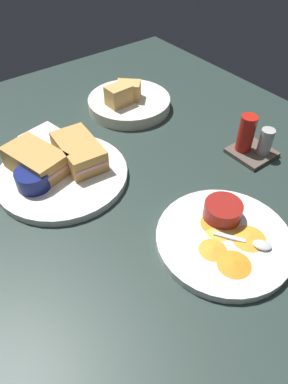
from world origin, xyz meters
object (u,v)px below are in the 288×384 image
Objects in this scene: sandwich_half_near at (79,151)px; bread_basket_rear at (128,102)px; plate_sandwich_main at (62,175)px; spoon_by_dark_ramekin at (60,173)px; plate_chips_companion at (224,240)px; sandwich_half_far at (36,160)px; ramekin_light_gravy at (223,210)px; condiment_caddy at (252,142)px; ramekin_dark_sauce at (33,178)px; spoon_by_gravy_ramekin at (254,243)px.

sandwich_half_near is 0.64× the size of bread_basket_rear.
spoon_by_dark_ramekin is at bearing -58.10° from plate_sandwich_main.
plate_sandwich_main and plate_chips_companion have the same top height.
plate_chips_companion is at bearing 26.25° from sandwich_half_far.
plate_chips_companion is (33.74, 9.36, -3.20)cm from sandwich_half_near.
bread_basket_rear reaches higher than plate_sandwich_main.
plate_chips_companion is 3.47× the size of ramekin_light_gravy.
sandwich_half_far is 2.11× the size of ramekin_light_gravy.
ramekin_light_gravy is at bearing -62.54° from condiment_caddy.
spoon_by_dark_ramekin is 0.45× the size of bread_basket_rear.
ramekin_dark_sauce is at bearing -140.50° from ramekin_light_gravy.
sandwich_half_far reaches higher than plate_sandwich_main.
plate_chips_companion is at bearing 23.90° from plate_sandwich_main.
sandwich_half_near is 25.90cm from bread_basket_rear.
sandwich_half_far is 1.61× the size of spoon_by_gravy_ramekin.
sandwich_half_near reaches higher than spoon_by_dark_ramekin.
sandwich_half_far is (-2.71, -8.62, 0.00)cm from sandwich_half_near.
sandwich_half_near is at bearing -59.35° from bread_basket_rear.
spoon_by_dark_ramekin reaches higher than plate_sandwich_main.
sandwich_half_far is 5.00cm from ramekin_dark_sauce.
spoon_by_gravy_ramekin is at bearing -1.60° from ramekin_light_gravy.
sandwich_half_far is 45.68cm from spoon_by_gravy_ramekin.
sandwich_half_far is at bearing -147.46° from ramekin_light_gravy.
sandwich_half_near reaches higher than spoon_by_gravy_ramekin.
plate_chips_companion is 2.52× the size of condiment_caddy.
spoon_by_dark_ramekin is 1.43× the size of ramekin_light_gravy.
bread_basket_rear reaches higher than plate_chips_companion.
ramekin_dark_sauce is 0.70× the size of spoon_by_dark_ramekin.
sandwich_half_near is 2.02× the size of ramekin_dark_sauce.
sandwich_half_far is (-3.84, -3.53, 3.20)cm from plate_sandwich_main.
ramekin_light_gravy is at bearing 140.19° from plate_chips_companion.
plate_sandwich_main is 6.12cm from sandwich_half_near.
spoon_by_gravy_ramekin reaches higher than plate_sandwich_main.
bread_basket_rear is (-10.46, 30.84, -1.93)cm from sandwich_half_far.
condiment_caddy is at bearing 117.46° from ramekin_light_gravy.
bread_basket_rear is 2.28× the size of condiment_caddy.
ramekin_dark_sauce is at bearing -90.39° from spoon_by_dark_ramekin.
bread_basket_rear reaches higher than sandwich_half_near.
spoon_by_dark_ramekin is (0.04, 5.49, -1.58)cm from ramekin_dark_sauce.
bread_basket_rear is at bearing 117.75° from spoon_by_dark_ramekin.
ramekin_light_gravy is 23.08cm from condiment_caddy.
sandwich_half_far reaches higher than spoon_by_dark_ramekin.
spoon_by_dark_ramekin is 35.58cm from plate_chips_companion.
sandwich_half_near reaches higher than ramekin_dark_sauce.
plate_chips_companion is at bearing 32.60° from ramekin_dark_sauce.
bread_basket_rear is at bearing 113.68° from ramekin_dark_sauce.
ramekin_light_gravy is at bearing 32.35° from spoon_by_dark_ramekin.
plate_chips_companion is (32.23, 20.61, -2.74)cm from ramekin_dark_sauce.
spoon_by_gravy_ramekin is (37.94, 12.13, -2.04)cm from sandwich_half_near.
condiment_caddy is at bearing 17.99° from bread_basket_rear.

